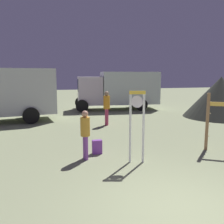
% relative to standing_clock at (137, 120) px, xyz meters
% --- Properties ---
extents(ground_plane, '(80.00, 80.00, 0.00)m').
position_rel_standing_clock_xyz_m(ground_plane, '(-0.12, -2.81, -1.34)').
color(ground_plane, gray).
extents(standing_clock, '(0.48, 0.21, 2.20)m').
position_rel_standing_clock_xyz_m(standing_clock, '(0.00, 0.00, 0.00)').
color(standing_clock, white).
rests_on(standing_clock, ground_plane).
extents(arrow_sign, '(0.93, 0.68, 2.04)m').
position_rel_standing_clock_xyz_m(arrow_sign, '(3.16, 0.32, -0.00)').
color(arrow_sign, '#9F744D').
rests_on(arrow_sign, ground_plane).
extents(person_near_clock, '(0.30, 0.30, 1.57)m').
position_rel_standing_clock_xyz_m(person_near_clock, '(-1.45, 0.71, -0.46)').
color(person_near_clock, purple).
rests_on(person_near_clock, ground_plane).
extents(backpack, '(0.32, 0.22, 0.47)m').
position_rel_standing_clock_xyz_m(backpack, '(-0.99, 1.14, -1.10)').
color(backpack, purple).
rests_on(backpack, ground_plane).
extents(person_distant, '(0.35, 0.35, 1.81)m').
position_rel_standing_clock_xyz_m(person_distant, '(0.53, 5.65, -0.33)').
color(person_distant, '#B2355B').
rests_on(person_distant, ground_plane).
extents(box_truck_far, '(6.53, 3.02, 2.88)m').
position_rel_standing_clock_xyz_m(box_truck_far, '(2.99, 11.24, 0.25)').
color(box_truck_far, silver).
rests_on(box_truck_far, ground_plane).
extents(dome_tent, '(4.49, 4.49, 2.56)m').
position_rel_standing_clock_xyz_m(dome_tent, '(8.05, 6.13, -0.06)').
color(dome_tent, '#31342C').
rests_on(dome_tent, ground_plane).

